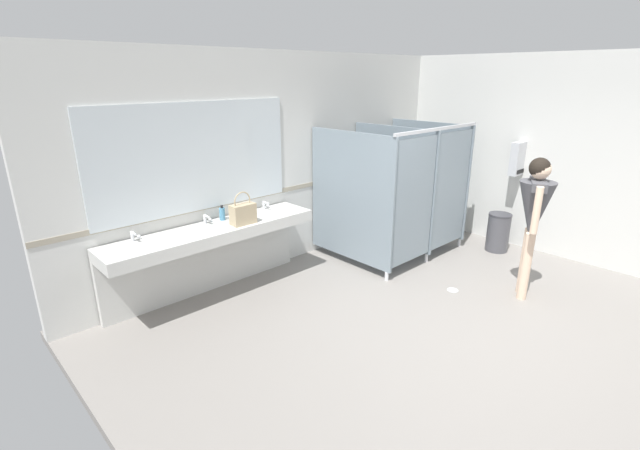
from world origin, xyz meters
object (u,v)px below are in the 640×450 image
at_px(paper_towel_dispenser_upper, 519,158).
at_px(person_standing, 534,211).
at_px(handbag, 243,213).
at_px(soap_dispenser, 222,214).
at_px(trash_bin, 498,232).

distance_m(paper_towel_dispenser_upper, person_standing, 1.83).
height_order(handbag, soap_dispenser, handbag).
bearing_deg(soap_dispenser, paper_towel_dispenser_upper, -23.91).
relative_size(paper_towel_dispenser_upper, soap_dispenser, 2.65).
relative_size(person_standing, handbag, 4.30).
relative_size(handbag, soap_dispenser, 2.12).
xyz_separation_m(trash_bin, handbag, (-3.57, 1.49, 0.72)).
bearing_deg(trash_bin, paper_towel_dispenser_upper, -0.06).
bearing_deg(handbag, person_standing, -45.14).
relative_size(paper_towel_dispenser_upper, trash_bin, 0.84).
xyz_separation_m(paper_towel_dispenser_upper, trash_bin, (-0.37, 0.00, -1.08)).
bearing_deg(handbag, paper_towel_dispenser_upper, -20.70).
distance_m(paper_towel_dispenser_upper, handbag, 4.23).
height_order(trash_bin, handbag, handbag).
xyz_separation_m(paper_towel_dispenser_upper, soap_dispenser, (-4.04, 1.79, -0.41)).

